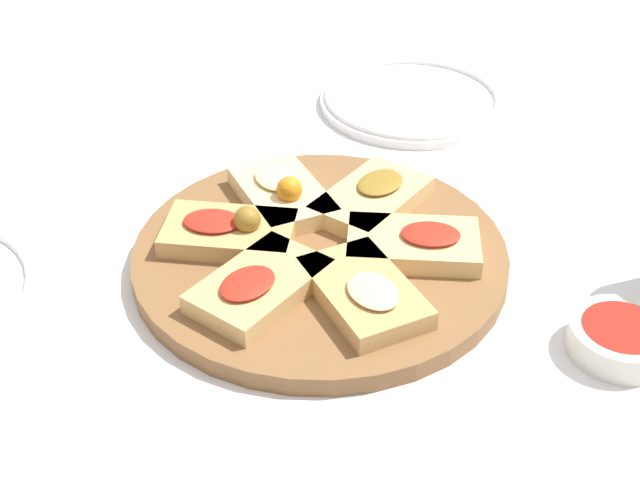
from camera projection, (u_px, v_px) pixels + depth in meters
ground_plane at (320, 264)px, 0.83m from camera, size 3.00×3.00×0.00m
serving_board at (320, 256)px, 0.82m from camera, size 0.34×0.34×0.02m
focaccia_slice_0 at (259, 286)px, 0.75m from camera, size 0.14×0.12×0.02m
focaccia_slice_1 at (365, 292)px, 0.75m from camera, size 0.07×0.12×0.02m
focaccia_slice_2 at (415, 243)px, 0.80m from camera, size 0.14×0.12×0.02m
focaccia_slice_3 at (372, 198)px, 0.87m from camera, size 0.14×0.12×0.02m
focaccia_slice_4 at (284, 193)px, 0.87m from camera, size 0.07×0.12×0.04m
focaccia_slice_5 at (229, 231)px, 0.82m from camera, size 0.14×0.13×0.04m
plate_right at (412, 100)px, 1.09m from camera, size 0.22×0.22×0.02m
dipping_bowl at (620, 338)px, 0.72m from camera, size 0.08×0.08×0.03m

